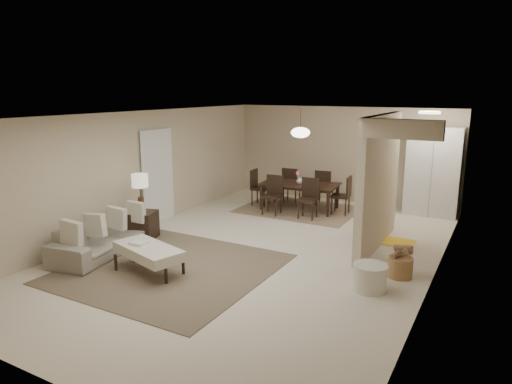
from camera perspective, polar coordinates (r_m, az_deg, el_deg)
The scene contains 22 objects.
floor at distance 8.57m, azimuth 0.65°, elevation -7.32°, with size 9.00×9.00×0.00m, color beige.
ceiling at distance 8.06m, azimuth 0.70°, elevation 9.62°, with size 9.00×9.00×0.00m, color white.
back_wall at distance 12.32m, azimuth 10.71°, elevation 4.62°, with size 6.00×6.00×0.00m, color #C7B597.
left_wall at distance 9.98m, azimuth -14.68°, elevation 2.57°, with size 9.00×9.00×0.00m, color #C7B597.
right_wall at distance 7.33m, azimuth 21.79°, elevation -1.51°, with size 9.00×9.00×0.00m, color #C7B597.
partition at distance 8.74m, azimuth 15.11°, elevation 1.15°, with size 0.15×2.50×2.50m, color #C7B597.
doorway at distance 10.43m, azimuth -12.23°, elevation 1.84°, with size 0.04×0.90×2.04m, color black.
pantry_cabinet at distance 11.49m, azimuth 21.28°, elevation 2.39°, with size 1.20×0.55×2.10m, color silver.
flush_light at distance 10.41m, azimuth 20.88°, elevation 9.27°, with size 0.44×0.44×0.05m, color white.
living_rug at distance 7.87m, azimuth -10.59°, elevation -9.38°, with size 3.20×3.20×0.01m, color brown.
sofa at distance 8.79m, azimuth -18.54°, elevation -5.38°, with size 0.82×2.10×0.61m, color gray.
ottoman_bench at distance 7.65m, azimuth -13.30°, elevation -7.25°, with size 1.39×0.91×0.46m.
side_table at distance 9.40m, azimuth -14.02°, elevation -4.07°, with size 0.51×0.51×0.56m, color black.
table_lamp at distance 9.20m, azimuth -14.30°, elevation 0.97°, with size 0.32×0.32×0.76m.
round_pouf at distance 7.11m, azimuth 14.06°, elevation -10.33°, with size 0.51×0.51×0.40m, color beige.
wicker_basket at distance 7.72m, azimuth 17.58°, elevation -8.94°, with size 0.39×0.39×0.33m, color #9B663E.
dining_rug at distance 11.45m, azimuth 5.37°, elevation -2.17°, with size 2.80×2.10×0.01m, color #887154.
dining_table at distance 11.37m, azimuth 5.41°, elevation -0.58°, with size 1.89×1.05×0.66m, color black.
dining_chairs at distance 11.34m, azimuth 5.42°, elevation 0.08°, with size 2.53×1.91×0.93m.
vase at distance 11.28m, azimuth 5.45°, elevation 1.46°, with size 0.16×0.16×0.16m, color white.
yellow_mat at distance 9.46m, azimuth 16.26°, elevation -5.86°, with size 0.95×0.58×0.01m, color yellow.
pendant_light at distance 11.12m, azimuth 5.58°, elevation 7.41°, with size 0.46×0.46×0.71m.
Camera 1 is at (3.82, -7.09, 2.93)m, focal length 32.00 mm.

